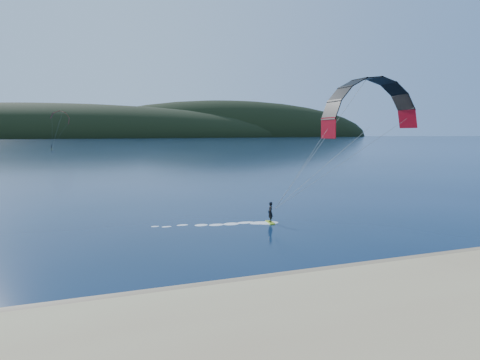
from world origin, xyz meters
The scene contains 5 objects.
ground centered at (0.00, 0.00, 0.00)m, with size 1800.00×1800.00×0.00m, color #061932.
wet_sand centered at (0.00, 4.50, 0.05)m, with size 220.00×2.50×0.10m.
headland centered at (0.63, 745.28, 0.00)m, with size 1200.00×310.00×140.00m.
kitesurfer_near centered at (15.11, 14.59, 8.28)m, with size 22.50×6.83×11.56m.
kitesurfer_far centered at (-19.34, 200.64, 13.97)m, with size 9.70×7.96×17.40m.
Camera 1 is at (-7.08, -15.03, 8.05)m, focal length 30.98 mm.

